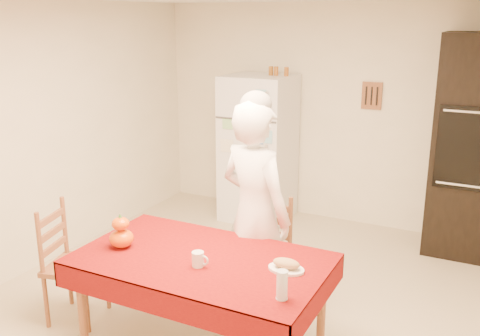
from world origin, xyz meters
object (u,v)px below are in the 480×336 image
Objects in this scene: oven_cabinet at (472,147)px; wine_glass at (282,285)px; seated_woman at (255,215)px; bread_plate at (286,269)px; chair_far at (264,248)px; dining_table at (201,267)px; chair_left at (67,259)px; refrigerator at (258,148)px; pumpkin_lower at (122,238)px; coffee_mug at (198,259)px.

wine_glass is at bearing -104.41° from oven_cabinet.
seated_woman reaches higher than bread_plate.
oven_cabinet is 2.40m from chair_far.
dining_table is at bearing -172.11° from bread_plate.
chair_left is 0.54× the size of seated_woman.
chair_left is at bearing 173.04° from wine_glass.
oven_cabinet is (2.28, 0.05, 0.25)m from refrigerator.
pumpkin_lower is (-0.68, -0.96, 0.32)m from chair_far.
oven_cabinet is 12.50× the size of wine_glass.
seated_woman is at bearing 44.76° from pumpkin_lower.
refrigerator is 1.79× the size of chair_left.
oven_cabinet is at bearing -104.68° from seated_woman.
wine_glass is (-0.77, -2.99, -0.25)m from oven_cabinet.
oven_cabinet is at bearing 63.53° from coffee_mug.
seated_woman is (0.03, -0.25, 0.38)m from chair_far.
chair_far is at bearing 87.74° from coffee_mug.
chair_far is 5.40× the size of wine_glass.
chair_left reaches higher than bread_plate.
oven_cabinet reaches higher than dining_table.
oven_cabinet is 3.89m from chair_left.
refrigerator is 0.96× the size of seated_woman.
chair_left is 5.40× the size of wine_glass.
chair_far is 0.45m from seated_woman.
refrigerator is at bearing 94.54° from pumpkin_lower.
wine_glass is at bearing -53.35° from chair_far.
chair_left is at bearing -134.14° from oven_cabinet.
seated_woman reaches higher than wine_glass.
refrigerator is at bearing 117.19° from wine_glass.
pumpkin_lower is 1.19m from bread_plate.
bread_plate is (-0.88, -2.65, -0.33)m from oven_cabinet.
coffee_mug is 0.67m from wine_glass.
coffee_mug is (-0.04, -0.97, 0.30)m from chair_far.
wine_glass is 0.73× the size of bread_plate.
chair_left is 5.48× the size of pumpkin_lower.
seated_woman is at bearing 78.83° from dining_table.
dining_table is at bearing -87.90° from chair_far.
chair_far reaches higher than dining_table.
refrigerator is 7.08× the size of bread_plate.
refrigerator is at bearing -23.21° from chair_left.
bread_plate is (1.40, -2.60, -0.08)m from refrigerator.
wine_glass is (0.58, -0.87, -0.04)m from seated_woman.
refrigerator is at bearing 106.88° from dining_table.
oven_cabinet is at bearing -59.04° from chair_left.
seated_woman is 1.04m from wine_glass.
wine_glass reaches higher than coffee_mug.
wine_glass reaches higher than pumpkin_lower.
bread_plate is at bearing -101.35° from chair_left.
coffee_mug is at bearing -116.47° from oven_cabinet.
chair_left is 1.30m from coffee_mug.
oven_cabinet is at bearing 61.56° from chair_far.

